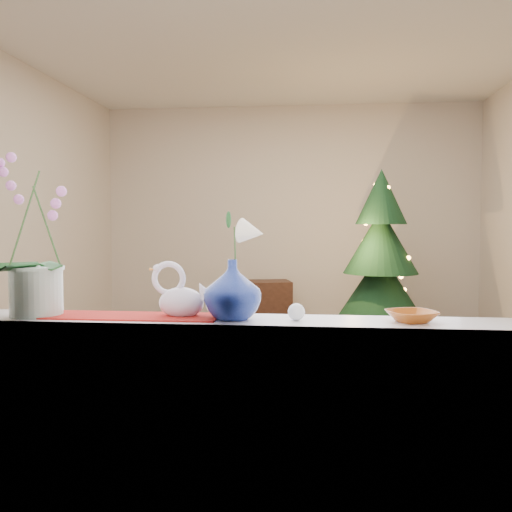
{
  "coord_description": "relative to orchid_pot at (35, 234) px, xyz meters",
  "views": [
    {
      "loc": [
        0.34,
        -4.45,
        1.27
      ],
      "look_at": [
        0.01,
        -1.4,
        1.1
      ],
      "focal_mm": 40.0,
      "sensor_mm": 36.0,
      "label": 1
    }
  ],
  "objects": [
    {
      "name": "ceiling",
      "position": [
        0.74,
        2.38,
        1.47
      ],
      "size": [
        5.0,
        5.0,
        0.0
      ],
      "primitive_type": "plane",
      "color": "white",
      "rests_on": "wall_back"
    },
    {
      "name": "wall_left",
      "position": [
        -1.51,
        2.38,
        0.12
      ],
      "size": [
        0.1,
        5.0,
        2.7
      ],
      "primitive_type": "cube",
      "color": "beige",
      "rests_on": "ground"
    },
    {
      "name": "xmas_tree",
      "position": [
        1.72,
        3.82,
        -0.32
      ],
      "size": [
        1.06,
        1.06,
        1.83
      ],
      "primitive_type": null,
      "rotation": [
        0.0,
        0.0,
        -0.06
      ],
      "color": "black",
      "rests_on": "ground"
    },
    {
      "name": "runner",
      "position": [
        0.36,
        0.01,
        -0.31
      ],
      "size": [
        0.7,
        0.2,
        0.01
      ],
      "primitive_type": "cube",
      "color": "maroon",
      "rests_on": "windowsill"
    },
    {
      "name": "lily",
      "position": [
        0.76,
        -0.0,
        0.04
      ],
      "size": [
        0.14,
        0.08,
        0.19
      ],
      "primitive_type": null,
      "color": "white",
      "rests_on": "blue_vase"
    },
    {
      "name": "window_frame",
      "position": [
        0.74,
        -0.09,
        0.47
      ],
      "size": [
        2.22,
        0.06,
        1.6
      ],
      "primitive_type": null,
      "color": "white",
      "rests_on": "windowsill"
    },
    {
      "name": "swan",
      "position": [
        0.56,
        0.03,
        -0.21
      ],
      "size": [
        0.24,
        0.11,
        0.2
      ],
      "primitive_type": null,
      "rotation": [
        0.0,
        0.0,
        0.01
      ],
      "color": "silver",
      "rests_on": "windowsill"
    },
    {
      "name": "ground",
      "position": [
        0.74,
        2.38,
        -1.23
      ],
      "size": [
        5.0,
        5.0,
        0.0
      ],
      "primitive_type": "plane",
      "color": "#382317",
      "rests_on": "ground"
    },
    {
      "name": "blue_vase",
      "position": [
        0.76,
        -0.0,
        -0.19
      ],
      "size": [
        0.3,
        0.3,
        0.26
      ],
      "primitive_type": "imported",
      "rotation": [
        0.0,
        0.0,
        -0.28
      ],
      "color": "navy",
      "rests_on": "windowsill"
    },
    {
      "name": "wall_front",
      "position": [
        0.74,
        -0.12,
        0.12
      ],
      "size": [
        4.5,
        0.1,
        2.7
      ],
      "primitive_type": "cube",
      "color": "beige",
      "rests_on": "ground"
    },
    {
      "name": "windowsill",
      "position": [
        0.74,
        0.01,
        -0.33
      ],
      "size": [
        2.2,
        0.26,
        0.04
      ],
      "primitive_type": "cube",
      "color": "white",
      "rests_on": "window_apron"
    },
    {
      "name": "orchid_pot",
      "position": [
        0.0,
        0.0,
        0.0
      ],
      "size": [
        0.24,
        0.24,
        0.63
      ],
      "primitive_type": null,
      "rotation": [
        0.0,
        0.0,
        -0.14
      ],
      "color": "silver",
      "rests_on": "windowsill"
    },
    {
      "name": "wall_back",
      "position": [
        0.74,
        4.88,
        0.12
      ],
      "size": [
        4.5,
        0.1,
        2.7
      ],
      "primitive_type": "cube",
      "color": "beige",
      "rests_on": "ground"
    },
    {
      "name": "side_table",
      "position": [
        0.36,
        4.4,
        -0.92
      ],
      "size": [
        0.9,
        0.6,
        0.62
      ],
      "primitive_type": "cube",
      "rotation": [
        0.0,
        0.0,
        0.24
      ],
      "color": "black",
      "rests_on": "ground"
    },
    {
      "name": "amber_dish",
      "position": [
        1.41,
        0.01,
        -0.29
      ],
      "size": [
        0.19,
        0.19,
        0.04
      ],
      "primitive_type": "imported",
      "rotation": [
        0.0,
        0.0,
        0.4
      ],
      "color": "#974914",
      "rests_on": "windowsill"
    },
    {
      "name": "window_apron",
      "position": [
        0.74,
        -0.08,
        -0.79
      ],
      "size": [
        2.2,
        0.08,
        0.88
      ],
      "primitive_type": "cube",
      "color": "white",
      "rests_on": "ground"
    },
    {
      "name": "paperweight",
      "position": [
        1.0,
        -0.0,
        -0.28
      ],
      "size": [
        0.07,
        0.07,
        0.06
      ],
      "primitive_type": "sphere",
      "rotation": [
        0.0,
        0.0,
        -0.05
      ],
      "color": "silver",
      "rests_on": "windowsill"
    }
  ]
}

